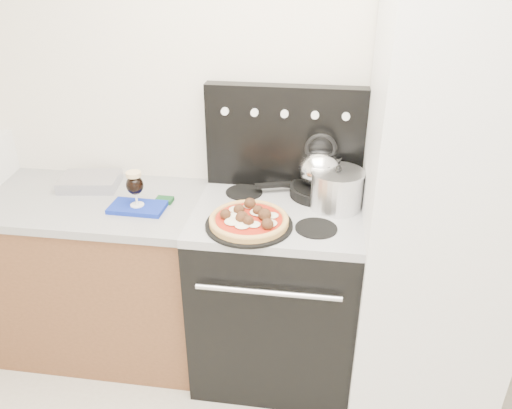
% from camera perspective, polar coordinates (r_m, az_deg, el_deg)
% --- Properties ---
extents(room_shell, '(3.52, 3.01, 2.52)m').
position_cam_1_polar(room_shell, '(1.37, -4.45, -5.31)').
color(room_shell, beige).
rests_on(room_shell, ground).
extents(base_cabinet, '(1.45, 0.60, 0.86)m').
position_cam_1_polar(base_cabinet, '(2.86, -20.45, -7.51)').
color(base_cabinet, brown).
rests_on(base_cabinet, ground).
extents(countertop, '(1.48, 0.63, 0.04)m').
position_cam_1_polar(countertop, '(2.64, -22.02, 0.55)').
color(countertop, '#9B9B9D').
rests_on(countertop, base_cabinet).
extents(stove_body, '(0.76, 0.65, 0.88)m').
position_cam_1_polar(stove_body, '(2.53, 2.28, -10.20)').
color(stove_body, black).
rests_on(stove_body, ground).
extents(cooktop, '(0.76, 0.65, 0.04)m').
position_cam_1_polar(cooktop, '(2.28, 2.49, -1.02)').
color(cooktop, '#ADADB2').
rests_on(cooktop, stove_body).
extents(backguard, '(0.76, 0.08, 0.50)m').
position_cam_1_polar(backguard, '(2.42, 3.30, 7.69)').
color(backguard, black).
rests_on(backguard, cooktop).
extents(fridge, '(0.64, 0.68, 1.90)m').
position_cam_1_polar(fridge, '(2.29, 20.17, -1.34)').
color(fridge, silver).
rests_on(fridge, ground).
extents(foil_sheet, '(0.31, 0.25, 0.06)m').
position_cam_1_polar(foil_sheet, '(2.66, -18.44, 2.50)').
color(foil_sheet, silver).
rests_on(foil_sheet, countertop).
extents(oven_mitt, '(0.26, 0.15, 0.02)m').
position_cam_1_polar(oven_mitt, '(2.37, -13.38, -0.32)').
color(oven_mitt, '#11279F').
rests_on(oven_mitt, countertop).
extents(beer_glass, '(0.10, 0.10, 0.17)m').
position_cam_1_polar(beer_glass, '(2.33, -13.63, 1.77)').
color(beer_glass, black).
rests_on(beer_glass, oven_mitt).
extents(pizza_pan, '(0.44, 0.44, 0.01)m').
position_cam_1_polar(pizza_pan, '(2.14, -0.81, -2.32)').
color(pizza_pan, black).
rests_on(pizza_pan, cooktop).
extents(pizza, '(0.43, 0.43, 0.05)m').
position_cam_1_polar(pizza, '(2.12, -0.81, -1.61)').
color(pizza, '#F2BE4D').
rests_on(pizza, pizza_pan).
extents(skillet, '(0.34, 0.34, 0.05)m').
position_cam_1_polar(skillet, '(2.41, 7.11, 1.58)').
color(skillet, black).
rests_on(skillet, cooktop).
extents(tea_kettle, '(0.22, 0.22, 0.22)m').
position_cam_1_polar(tea_kettle, '(2.35, 7.30, 4.52)').
color(tea_kettle, silver).
rests_on(tea_kettle, skillet).
extents(stock_pot, '(0.23, 0.23, 0.17)m').
position_cam_1_polar(stock_pot, '(2.29, 9.20, 1.61)').
color(stock_pot, silver).
rests_on(stock_pot, cooktop).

